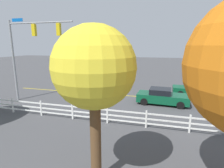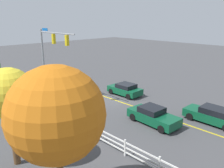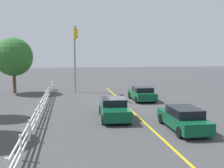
{
  "view_description": "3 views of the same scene",
  "coord_description": "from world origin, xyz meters",
  "px_view_note": "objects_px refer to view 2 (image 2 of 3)",
  "views": [
    {
      "loc": [
        -6.3,
        17.96,
        5.24
      ],
      "look_at": [
        -1.6,
        0.63,
        1.31
      ],
      "focal_mm": 28.81,
      "sensor_mm": 36.0,
      "label": 1
    },
    {
      "loc": [
        -17.05,
        16.85,
        8.55
      ],
      "look_at": [
        -0.93,
        1.07,
        2.14
      ],
      "focal_mm": 37.52,
      "sensor_mm": 36.0,
      "label": 2
    },
    {
      "loc": [
        -25.15,
        4.92,
        4.63
      ],
      "look_at": [
        -1.54,
        1.15,
        1.86
      ],
      "focal_mm": 43.71,
      "sensor_mm": 36.0,
      "label": 3
    }
  ],
  "objects_px": {
    "car_0": "(153,116)",
    "tree_0": "(56,115)",
    "tree_2": "(9,94)",
    "car_2": "(213,115)",
    "car_1": "(125,89)"
  },
  "relations": [
    {
      "from": "car_0",
      "to": "tree_0",
      "type": "relative_size",
      "value": 0.67
    },
    {
      "from": "car_0",
      "to": "tree_2",
      "type": "height_order",
      "value": "tree_2"
    },
    {
      "from": "car_0",
      "to": "tree_0",
      "type": "height_order",
      "value": "tree_0"
    },
    {
      "from": "car_0",
      "to": "tree_0",
      "type": "xyz_separation_m",
      "value": [
        -2.42,
        10.41,
        3.99
      ]
    },
    {
      "from": "car_2",
      "to": "car_0",
      "type": "bearing_deg",
      "value": 47.12
    },
    {
      "from": "car_0",
      "to": "car_2",
      "type": "height_order",
      "value": "car_0"
    },
    {
      "from": "car_0",
      "to": "tree_2",
      "type": "distance_m",
      "value": 11.4
    },
    {
      "from": "car_1",
      "to": "tree_2",
      "type": "relative_size",
      "value": 0.66
    },
    {
      "from": "car_1",
      "to": "tree_0",
      "type": "relative_size",
      "value": 0.58
    },
    {
      "from": "car_2",
      "to": "tree_0",
      "type": "bearing_deg",
      "value": 86.48
    },
    {
      "from": "car_1",
      "to": "tree_2",
      "type": "bearing_deg",
      "value": 105.79
    },
    {
      "from": "car_0",
      "to": "car_2",
      "type": "distance_m",
      "value": 5.01
    },
    {
      "from": "tree_0",
      "to": "car_1",
      "type": "bearing_deg",
      "value": -57.39
    },
    {
      "from": "car_0",
      "to": "tree_2",
      "type": "xyz_separation_m",
      "value": [
        2.44,
        10.48,
        3.75
      ]
    },
    {
      "from": "car_0",
      "to": "car_1",
      "type": "xyz_separation_m",
      "value": [
        6.71,
        -3.87,
        -0.01
      ]
    }
  ]
}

